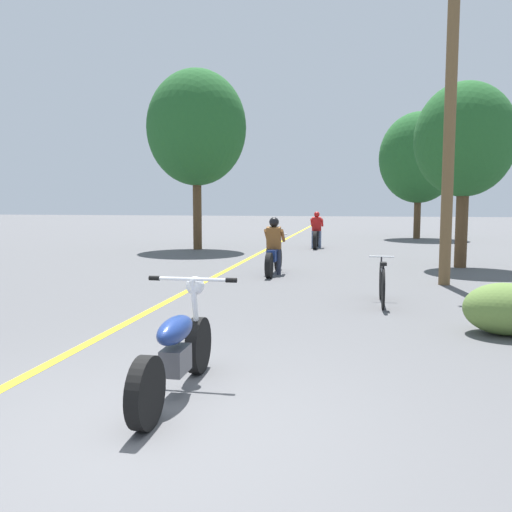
{
  "coord_description": "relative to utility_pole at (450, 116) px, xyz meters",
  "views": [
    {
      "loc": [
        1.63,
        -3.87,
        1.79
      ],
      "look_at": [
        0.0,
        4.74,
        0.9
      ],
      "focal_mm": 38.0,
      "sensor_mm": 36.0,
      "label": 1
    }
  ],
  "objects": [
    {
      "name": "motorcycle_foreground",
      "position": [
        -3.46,
        -7.41,
        -3.12
      ],
      "size": [
        0.91,
        2.02,
        1.04
      ],
      "color": "black",
      "rests_on": "ground"
    },
    {
      "name": "roadside_tree_right_far",
      "position": [
        0.92,
        14.75,
        0.26
      ],
      "size": [
        3.71,
        3.34,
        5.96
      ],
      "color": "#513A23",
      "rests_on": "ground"
    },
    {
      "name": "utility_pole",
      "position": [
        0.0,
        0.0,
        0.0
      ],
      "size": [
        1.1,
        0.24,
        6.92
      ],
      "color": "brown",
      "rests_on": "ground"
    },
    {
      "name": "roadside_tree_left",
      "position": [
        -7.69,
        7.25,
        0.88
      ],
      "size": [
        3.65,
        3.28,
        6.54
      ],
      "color": "#513A23",
      "rests_on": "ground"
    },
    {
      "name": "roadside_tree_right_near",
      "position": [
        0.89,
        3.26,
        -0.17
      ],
      "size": [
        2.63,
        2.36,
        4.92
      ],
      "color": "#513A23",
      "rests_on": "ground"
    },
    {
      "name": "lane_stripe_center",
      "position": [
        -5.17,
        4.54,
        -3.55
      ],
      "size": [
        0.14,
        48.0,
        0.01
      ],
      "primitive_type": "cube",
      "color": "yellow",
      "rests_on": "ground"
    },
    {
      "name": "motorcycle_rider_lead",
      "position": [
        -3.86,
        1.0,
        -3.02
      ],
      "size": [
        0.5,
        2.04,
        1.4
      ],
      "color": "black",
      "rests_on": "ground"
    },
    {
      "name": "motorcycle_rider_far",
      "position": [
        -3.4,
        8.69,
        -3.03
      ],
      "size": [
        0.5,
        2.04,
        1.39
      ],
      "color": "black",
      "rests_on": "ground"
    },
    {
      "name": "bicycle_parked",
      "position": [
        -1.41,
        -2.49,
        -3.18
      ],
      "size": [
        0.44,
        1.65,
        0.8
      ],
      "color": "black",
      "rests_on": "ground"
    },
    {
      "name": "ground_plane",
      "position": [
        -3.47,
        -8.19,
        -3.55
      ],
      "size": [
        120.0,
        120.0,
        0.0
      ],
      "primitive_type": "plane",
      "color": "#515154"
    },
    {
      "name": "roadside_bush",
      "position": [
        0.13,
        -4.41,
        -3.2
      ],
      "size": [
        1.1,
        0.88,
        0.7
      ],
      "color": "#5B7A38",
      "rests_on": "ground"
    }
  ]
}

